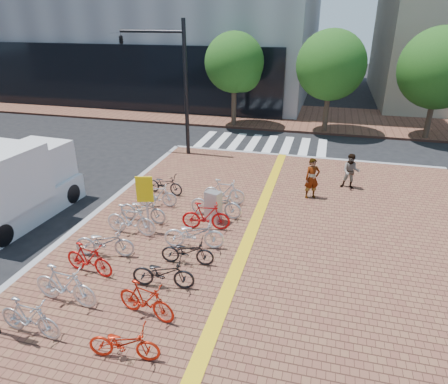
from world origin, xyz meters
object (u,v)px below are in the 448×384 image
(bike_3, at_px, (105,242))
(bike_10, at_px, (163,273))
(bike_14, at_px, (216,204))
(box_truck, at_px, (12,186))
(bike_7, at_px, (164,184))
(bike_12, at_px, (194,234))
(yellow_sign, at_px, (146,194))
(bike_15, at_px, (224,192))
(bike_4, at_px, (131,220))
(bike_0, at_px, (29,318))
(bike_13, at_px, (206,216))
(bike_5, at_px, (143,209))
(pedestrian_a, at_px, (312,178))
(bike_9, at_px, (146,300))
(bike_1, at_px, (65,285))
(pedestrian_b, at_px, (351,171))
(bike_6, at_px, (157,195))
(traffic_light_pole, at_px, (156,63))
(bike_11, at_px, (187,251))
(bike_2, at_px, (89,259))
(bike_8, at_px, (124,343))
(utility_box, at_px, (213,207))

(bike_3, distance_m, bike_10, 2.54)
(bike_14, bearing_deg, box_truck, 106.37)
(bike_7, xyz_separation_m, bike_14, (2.63, -1.45, 0.08))
(bike_12, relative_size, yellow_sign, 0.93)
(bike_15, bearing_deg, bike_4, 141.93)
(bike_0, xyz_separation_m, bike_15, (2.52, 8.01, 0.00))
(bike_13, distance_m, yellow_sign, 2.18)
(bike_5, xyz_separation_m, pedestrian_a, (5.71, 3.63, 0.36))
(bike_4, bearing_deg, bike_9, -146.50)
(bike_0, xyz_separation_m, box_truck, (-4.61, 5.04, 0.70))
(bike_1, distance_m, pedestrian_b, 12.05)
(bike_0, distance_m, box_truck, 6.87)
(bike_7, relative_size, bike_12, 0.85)
(bike_1, bearing_deg, box_truck, 55.12)
(bike_5, height_order, bike_6, bike_5)
(bike_5, bearing_deg, bike_3, 179.99)
(traffic_light_pole, bearing_deg, bike_11, -63.05)
(bike_11, xyz_separation_m, traffic_light_pole, (-5.02, 9.87, 4.21))
(bike_7, xyz_separation_m, bike_12, (2.54, -3.70, 0.07))
(bike_5, relative_size, bike_15, 1.09)
(bike_2, distance_m, bike_14, 5.03)
(bike_5, xyz_separation_m, yellow_sign, (0.52, -0.69, 0.95))
(bike_7, bearing_deg, bike_6, -163.65)
(bike_1, relative_size, bike_12, 0.96)
(bike_8, xyz_separation_m, bike_15, (0.10, 8.08, 0.08))
(bike_3, bearing_deg, bike_11, -95.29)
(bike_10, xyz_separation_m, yellow_sign, (-1.67, 2.65, 0.97))
(bike_14, bearing_deg, bike_3, 144.96)
(bike_7, bearing_deg, utility_box, -117.89)
(pedestrian_b, height_order, box_truck, box_truck)
(bike_9, bearing_deg, bike_3, 59.45)
(utility_box, bearing_deg, bike_11, -89.94)
(bike_5, bearing_deg, bike_4, -175.12)
(bike_14, distance_m, pedestrian_b, 6.26)
(bike_10, bearing_deg, bike_7, 14.97)
(bike_0, distance_m, bike_8, 2.43)
(bike_2, distance_m, pedestrian_a, 9.06)
(bike_0, height_order, bike_4, bike_4)
(bike_2, xyz_separation_m, bike_6, (0.12, 4.57, -0.02))
(bike_5, distance_m, box_truck, 4.81)
(bike_5, xyz_separation_m, bike_12, (2.35, -1.21, 0.03))
(bike_0, xyz_separation_m, bike_1, (0.12, 1.19, 0.06))
(bike_9, bearing_deg, bike_12, 10.03)
(bike_13, bearing_deg, box_truck, 87.07)
(bike_0, distance_m, utility_box, 6.93)
(bike_15, bearing_deg, bike_2, 154.51)
(pedestrian_b, relative_size, utility_box, 1.32)
(box_truck, bearing_deg, traffic_light_pole, 75.98)
(bike_2, bearing_deg, utility_box, -24.56)
(bike_4, relative_size, bike_8, 1.14)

